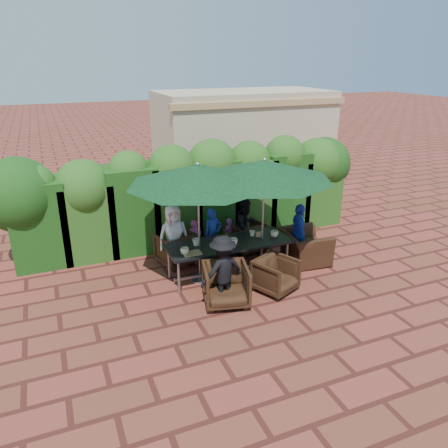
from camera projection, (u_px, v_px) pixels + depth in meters
name	position (u px, v px, depth m)	size (l,w,h in m)	color
ground	(230.00, 280.00, 8.99)	(80.00, 80.00, 0.00)	maroon
dining_table	(229.00, 246.00, 8.95)	(2.56, 0.90, 0.75)	black
umbrella_left	(198.00, 175.00, 8.24)	(2.75, 2.75, 2.46)	gray
umbrella_right	(264.00, 170.00, 8.60)	(2.77, 2.77, 2.46)	gray
chair_far_left	(177.00, 247.00, 9.58)	(0.76, 0.71, 0.78)	black
chair_far_mid	(209.00, 245.00, 9.74)	(0.74, 0.69, 0.76)	black
chair_far_right	(247.00, 235.00, 10.25)	(0.74, 0.69, 0.76)	black
chair_near_left	(226.00, 283.00, 8.01)	(0.81, 0.76, 0.83)	black
chair_near_right	(276.00, 274.00, 8.46)	(0.71, 0.67, 0.73)	black
chair_end_right	(305.00, 242.00, 9.68)	(1.07, 0.69, 0.93)	black
adult_far_left	(174.00, 236.00, 9.40)	(0.68, 0.41, 1.39)	white
adult_far_mid	(213.00, 234.00, 9.79)	(0.42, 0.34, 1.17)	#2038AF
adult_far_right	(246.00, 226.00, 10.09)	(0.62, 0.38, 1.30)	black
adult_near_left	(223.00, 270.00, 7.93)	(0.86, 0.39, 1.35)	black
adult_end_right	(299.00, 233.00, 9.63)	(0.78, 0.39, 1.33)	#2038AF
child_left	(195.00, 240.00, 9.81)	(0.33, 0.27, 0.92)	#C44588
child_right	(230.00, 235.00, 10.20)	(0.29, 0.24, 0.81)	#8E4699
pedestrian_a	(217.00, 185.00, 12.87)	(1.42, 0.51, 1.53)	#248547
pedestrian_b	(242.00, 178.00, 13.46)	(0.78, 0.48, 1.62)	#C44588
pedestrian_c	(271.00, 176.00, 13.41)	(1.13, 0.52, 1.76)	gray
cup_a	(185.00, 251.00, 8.38)	(0.17, 0.17, 0.13)	beige
cup_b	(196.00, 242.00, 8.76)	(0.15, 0.15, 0.14)	beige
cup_c	(233.00, 242.00, 8.78)	(0.18, 0.18, 0.14)	beige
cup_d	(252.00, 233.00, 9.22)	(0.12, 0.12, 0.12)	beige
cup_e	(274.00, 234.00, 9.18)	(0.17, 0.17, 0.13)	beige
ketchup_bottle	(217.00, 239.00, 8.86)	(0.04, 0.04, 0.17)	#B20C0A
sauce_bottle	(226.00, 237.00, 8.98)	(0.04, 0.04, 0.17)	#4C230C
serving_tray	(192.00, 253.00, 8.41)	(0.35, 0.25, 0.02)	#977649
number_block_left	(216.00, 242.00, 8.81)	(0.12, 0.06, 0.10)	tan
number_block_right	(259.00, 234.00, 9.20)	(0.12, 0.06, 0.10)	tan
hedge_wall	(191.00, 188.00, 10.49)	(9.10, 1.60, 2.50)	#14360E
building	(243.00, 137.00, 15.69)	(6.20, 3.08, 3.20)	#BCAD8C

